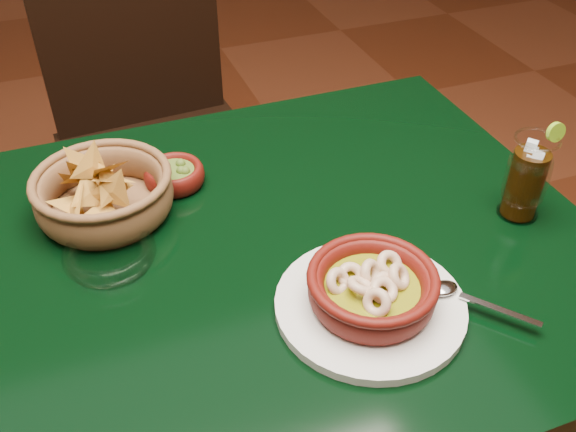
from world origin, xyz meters
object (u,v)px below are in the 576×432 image
object	(u,v)px
cola_drink	(526,178)
dining_table	(197,311)
dining_chair	(156,132)
shrimp_plate	(372,292)
chip_basket	(103,193)

from	to	relation	value
cola_drink	dining_table	bearing A→B (deg)	172.13
dining_chair	cola_drink	world-z (taller)	dining_chair
shrimp_plate	cola_drink	xyz separation A→B (m)	(0.30, 0.10, 0.04)
shrimp_plate	chip_basket	world-z (taller)	chip_basket
dining_table	cola_drink	world-z (taller)	cola_drink
dining_table	shrimp_plate	xyz separation A→B (m)	(0.20, -0.17, 0.13)
chip_basket	cola_drink	size ratio (longest dim) A/B	1.57
dining_chair	cola_drink	size ratio (longest dim) A/B	6.43
dining_chair	shrimp_plate	bearing A→B (deg)	-81.81
dining_table	dining_chair	size ratio (longest dim) A/B	1.21
dining_table	chip_basket	world-z (taller)	chip_basket
shrimp_plate	chip_basket	size ratio (longest dim) A/B	1.26
shrimp_plate	chip_basket	bearing A→B (deg)	131.63
dining_table	cola_drink	bearing A→B (deg)	-7.87
chip_basket	cola_drink	world-z (taller)	cola_drink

